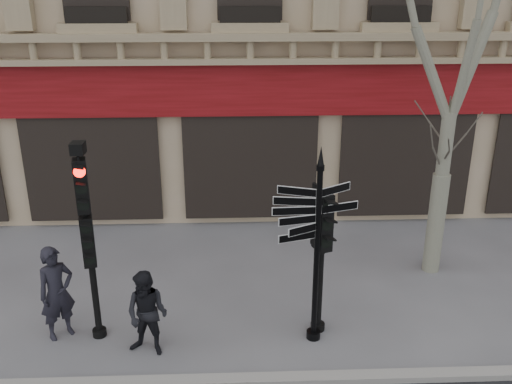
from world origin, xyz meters
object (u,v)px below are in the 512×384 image
fingerpost (318,215)px  traffic_signal_secondary (322,236)px  traffic_signal_main (86,220)px  pedestrian_b (147,314)px  pedestrian_a (57,293)px

fingerpost → traffic_signal_secondary: (0.12, 0.26, -0.53)m
traffic_signal_main → pedestrian_b: bearing=-41.8°
pedestrian_b → traffic_signal_secondary: bearing=28.3°
traffic_signal_main → pedestrian_a: traffic_signal_main is taller
traffic_signal_secondary → pedestrian_b: traffic_signal_secondary is taller
fingerpost → traffic_signal_secondary: size_ratio=1.32×
traffic_signal_main → pedestrian_a: (-0.69, 0.04, -1.44)m
fingerpost → traffic_signal_main: bearing=169.8°
fingerpost → pedestrian_b: (-2.93, -0.30, -1.67)m
fingerpost → pedestrian_a: size_ratio=2.05×
pedestrian_a → fingerpost: bearing=-42.7°
traffic_signal_main → pedestrian_a: size_ratio=2.07×
fingerpost → pedestrian_a: (-4.61, 0.27, -1.56)m
fingerpost → traffic_signal_main: size_ratio=0.99×
pedestrian_a → pedestrian_b: 1.78m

